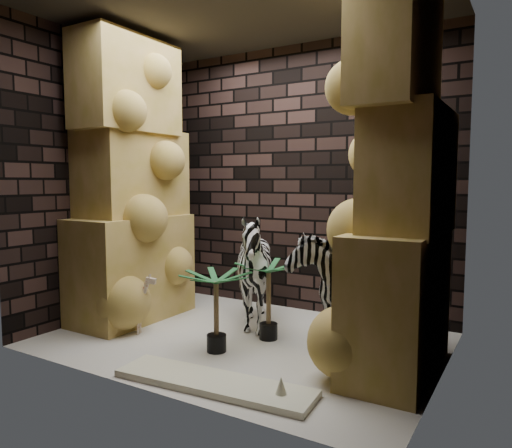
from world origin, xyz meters
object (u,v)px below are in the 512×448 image
Objects in this scene: zebra_right at (334,274)px; zebra_left at (254,277)px; surfboard at (213,383)px; palm_front at (269,300)px; giraffe_toy at (131,303)px; palm_back at (216,311)px.

zebra_left is at bearing 177.79° from zebra_right.
zebra_left is 1.44m from surfboard.
surfboard is (0.42, -1.28, -0.51)m from zebra_left.
zebra_left is at bearing 103.63° from surfboard.
zebra_right is 0.81m from zebra_left.
giraffe_toy is at bearing -156.03° from palm_front.
palm_back reaches higher than surfboard.
palm_front is (1.22, 0.54, 0.07)m from giraffe_toy.
palm_front reaches higher than palm_back.
zebra_left is at bearing 145.44° from palm_front.
palm_front reaches higher than surfboard.
surfboard is at bearing -113.86° from zebra_right.
zebra_right reaches higher than palm_front.
zebra_left is 1.64× the size of palm_back.
zebra_right reaches higher than giraffe_toy.
palm_front is 0.56m from palm_back.
palm_front is 1.16m from surfboard.
palm_front is (-0.53, -0.27, -0.25)m from zebra_right.
giraffe_toy reaches higher than surfboard.
palm_back is (-0.76, -0.79, -0.27)m from zebra_right.
surfboard is (1.38, -0.56, -0.28)m from giraffe_toy.
zebra_right is at bearing 27.06° from palm_front.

